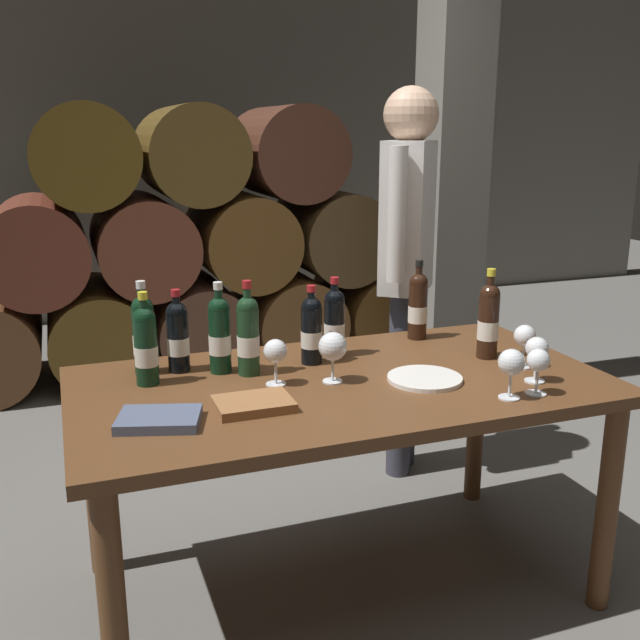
{
  "coord_description": "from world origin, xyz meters",
  "views": [
    {
      "loc": [
        -0.82,
        -2.03,
        1.54
      ],
      "look_at": [
        0.0,
        0.2,
        0.91
      ],
      "focal_mm": 40.45,
      "sensor_mm": 36.0,
      "label": 1
    }
  ],
  "objects_px": {
    "wine_bottle_3": "(418,305)",
    "wine_glass_4": "(525,337)",
    "wine_glass_2": "(275,353)",
    "serving_plate": "(425,379)",
    "wine_bottle_0": "(146,345)",
    "wine_bottle_1": "(220,334)",
    "wine_bottle_4": "(144,334)",
    "wine_glass_5": "(511,364)",
    "wine_bottle_7": "(334,322)",
    "wine_glass_3": "(538,362)",
    "dining_table": "(341,407)",
    "sommelier_presenting": "(407,248)",
    "tasting_notebook": "(253,404)",
    "wine_glass_1": "(333,347)",
    "wine_glass_0": "(537,350)",
    "wine_bottle_5": "(488,320)",
    "leather_ledger": "(159,419)",
    "wine_bottle_2": "(248,335)",
    "wine_bottle_6": "(311,330)",
    "wine_bottle_8": "(178,336)"
  },
  "relations": [
    {
      "from": "wine_bottle_5",
      "to": "wine_glass_1",
      "type": "relative_size",
      "value": 1.93
    },
    {
      "from": "wine_bottle_7",
      "to": "wine_glass_3",
      "type": "xyz_separation_m",
      "value": [
        0.43,
        -0.58,
        -0.02
      ]
    },
    {
      "from": "dining_table",
      "to": "wine_bottle_7",
      "type": "height_order",
      "value": "wine_bottle_7"
    },
    {
      "from": "wine_bottle_0",
      "to": "wine_glass_3",
      "type": "relative_size",
      "value": 2.07
    },
    {
      "from": "wine_glass_3",
      "to": "wine_bottle_4",
      "type": "bearing_deg",
      "value": 150.57
    },
    {
      "from": "wine_bottle_4",
      "to": "wine_glass_5",
      "type": "height_order",
      "value": "wine_bottle_4"
    },
    {
      "from": "serving_plate",
      "to": "wine_bottle_0",
      "type": "bearing_deg",
      "value": 161.86
    },
    {
      "from": "wine_bottle_1",
      "to": "leather_ledger",
      "type": "relative_size",
      "value": 1.38
    },
    {
      "from": "wine_bottle_2",
      "to": "tasting_notebook",
      "type": "height_order",
      "value": "wine_bottle_2"
    },
    {
      "from": "wine_bottle_2",
      "to": "wine_bottle_5",
      "type": "bearing_deg",
      "value": -7.74
    },
    {
      "from": "wine_glass_4",
      "to": "serving_plate",
      "type": "relative_size",
      "value": 0.62
    },
    {
      "from": "wine_bottle_5",
      "to": "wine_glass_5",
      "type": "bearing_deg",
      "value": -113.27
    },
    {
      "from": "sommelier_presenting",
      "to": "wine_bottle_5",
      "type": "bearing_deg",
      "value": -92.71
    },
    {
      "from": "wine_glass_4",
      "to": "serving_plate",
      "type": "height_order",
      "value": "wine_glass_4"
    },
    {
      "from": "wine_glass_2",
      "to": "serving_plate",
      "type": "relative_size",
      "value": 0.62
    },
    {
      "from": "wine_bottle_1",
      "to": "wine_glass_0",
      "type": "relative_size",
      "value": 2.05
    },
    {
      "from": "dining_table",
      "to": "wine_bottle_6",
      "type": "relative_size",
      "value": 6.22
    },
    {
      "from": "wine_glass_1",
      "to": "wine_glass_0",
      "type": "bearing_deg",
      "value": -19.9
    },
    {
      "from": "wine_bottle_0",
      "to": "tasting_notebook",
      "type": "height_order",
      "value": "wine_bottle_0"
    },
    {
      "from": "wine_bottle_0",
      "to": "wine_bottle_1",
      "type": "height_order",
      "value": "wine_bottle_1"
    },
    {
      "from": "wine_glass_0",
      "to": "wine_bottle_4",
      "type": "bearing_deg",
      "value": 155.88
    },
    {
      "from": "dining_table",
      "to": "wine_bottle_5",
      "type": "distance_m",
      "value": 0.62
    },
    {
      "from": "dining_table",
      "to": "wine_bottle_2",
      "type": "distance_m",
      "value": 0.38
    },
    {
      "from": "wine_bottle_7",
      "to": "wine_glass_5",
      "type": "xyz_separation_m",
      "value": [
        0.34,
        -0.58,
        -0.01
      ]
    },
    {
      "from": "wine_glass_2",
      "to": "wine_glass_5",
      "type": "xyz_separation_m",
      "value": [
        0.62,
        -0.35,
        0.0
      ]
    },
    {
      "from": "wine_glass_0",
      "to": "wine_glass_3",
      "type": "distance_m",
      "value": 0.12
    },
    {
      "from": "wine_bottle_4",
      "to": "wine_glass_0",
      "type": "height_order",
      "value": "wine_bottle_4"
    },
    {
      "from": "wine_bottle_2",
      "to": "wine_glass_0",
      "type": "relative_size",
      "value": 2.12
    },
    {
      "from": "wine_bottle_6",
      "to": "wine_glass_0",
      "type": "bearing_deg",
      "value": -35.15
    },
    {
      "from": "dining_table",
      "to": "wine_glass_0",
      "type": "xyz_separation_m",
      "value": [
        0.57,
        -0.23,
        0.2
      ]
    },
    {
      "from": "wine_bottle_3",
      "to": "dining_table",
      "type": "bearing_deg",
      "value": -142.53
    },
    {
      "from": "dining_table",
      "to": "wine_glass_1",
      "type": "bearing_deg",
      "value": -167.34
    },
    {
      "from": "wine_bottle_3",
      "to": "wine_glass_4",
      "type": "xyz_separation_m",
      "value": [
        0.17,
        -0.44,
        -0.03
      ]
    },
    {
      "from": "serving_plate",
      "to": "wine_glass_0",
      "type": "bearing_deg",
      "value": -21.84
    },
    {
      "from": "wine_bottle_3",
      "to": "wine_glass_0",
      "type": "xyz_separation_m",
      "value": [
        0.12,
        -0.57,
        -0.03
      ]
    },
    {
      "from": "wine_bottle_4",
      "to": "wine_glass_2",
      "type": "relative_size",
      "value": 2.08
    },
    {
      "from": "wine_bottle_0",
      "to": "wine_glass_5",
      "type": "distance_m",
      "value": 1.12
    },
    {
      "from": "serving_plate",
      "to": "wine_bottle_7",
      "type": "bearing_deg",
      "value": 116.75
    },
    {
      "from": "wine_bottle_8",
      "to": "wine_glass_4",
      "type": "xyz_separation_m",
      "value": [
        1.1,
        -0.36,
        -0.02
      ]
    },
    {
      "from": "wine_bottle_1",
      "to": "wine_glass_5",
      "type": "height_order",
      "value": "wine_bottle_1"
    },
    {
      "from": "wine_bottle_2",
      "to": "wine_glass_5",
      "type": "distance_m",
      "value": 0.83
    },
    {
      "from": "wine_bottle_0",
      "to": "wine_glass_1",
      "type": "distance_m",
      "value": 0.58
    },
    {
      "from": "sommelier_presenting",
      "to": "serving_plate",
      "type": "bearing_deg",
      "value": -112.74
    },
    {
      "from": "wine_bottle_0",
      "to": "wine_bottle_4",
      "type": "relative_size",
      "value": 0.96
    },
    {
      "from": "dining_table",
      "to": "wine_bottle_1",
      "type": "relative_size",
      "value": 5.58
    },
    {
      "from": "wine_bottle_1",
      "to": "wine_glass_3",
      "type": "distance_m",
      "value": 1.01
    },
    {
      "from": "wine_glass_3",
      "to": "wine_bottle_7",
      "type": "bearing_deg",
      "value": 127.0
    },
    {
      "from": "wine_bottle_7",
      "to": "serving_plate",
      "type": "distance_m",
      "value": 0.41
    },
    {
      "from": "dining_table",
      "to": "sommelier_presenting",
      "type": "height_order",
      "value": "sommelier_presenting"
    },
    {
      "from": "wine_bottle_4",
      "to": "sommelier_presenting",
      "type": "relative_size",
      "value": 0.18
    }
  ]
}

